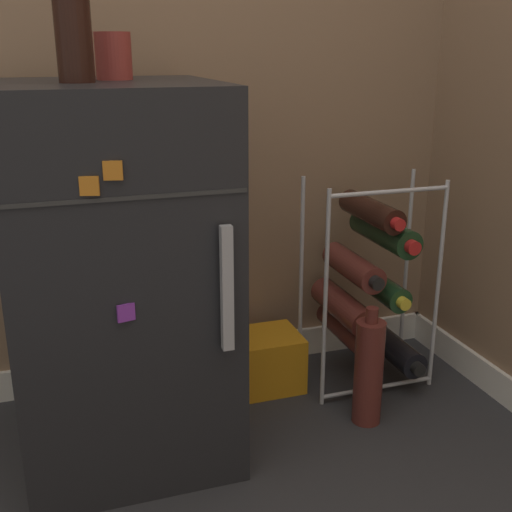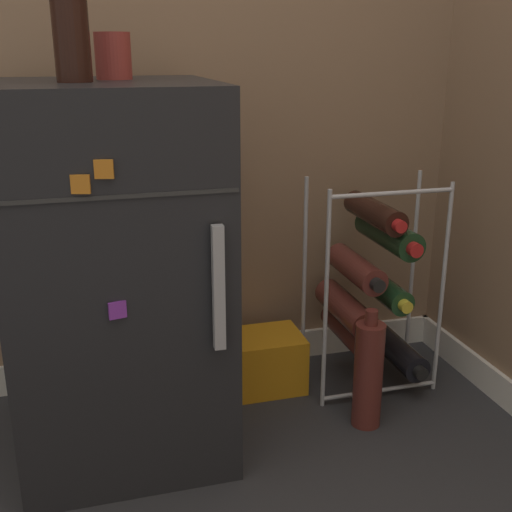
# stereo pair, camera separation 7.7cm
# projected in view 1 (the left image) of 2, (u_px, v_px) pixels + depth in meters

# --- Properties ---
(ground_plane) EXTENTS (14.00, 14.00, 0.00)m
(ground_plane) POSITION_uv_depth(u_px,v_px,m) (264.00, 500.00, 1.43)
(ground_plane) COLOR #28282B
(mini_fridge) EXTENTS (0.48, 0.54, 0.89)m
(mini_fridge) POSITION_uv_depth(u_px,v_px,m) (119.00, 276.00, 1.52)
(mini_fridge) COLOR black
(mini_fridge) RESTS_ON ground_plane
(wine_rack) EXTENTS (0.36, 0.30, 0.62)m
(wine_rack) POSITION_uv_depth(u_px,v_px,m) (367.00, 285.00, 1.85)
(wine_rack) COLOR #B2B2B7
(wine_rack) RESTS_ON ground_plane
(soda_box) EXTENTS (0.26, 0.17, 0.17)m
(soda_box) POSITION_uv_depth(u_px,v_px,m) (256.00, 362.00, 1.88)
(soda_box) COLOR orange
(soda_box) RESTS_ON ground_plane
(fridge_top_cup) EXTENTS (0.08, 0.08, 0.10)m
(fridge_top_cup) POSITION_uv_depth(u_px,v_px,m) (113.00, 56.00, 1.43)
(fridge_top_cup) COLOR maroon
(fridge_top_cup) RESTS_ON mini_fridge
(fridge_top_bottle) EXTENTS (0.07, 0.07, 0.25)m
(fridge_top_bottle) POSITION_uv_depth(u_px,v_px,m) (73.00, 28.00, 1.29)
(fridge_top_bottle) COLOR black
(fridge_top_bottle) RESTS_ON mini_fridge
(loose_bottle_floor) EXTENTS (0.08, 0.08, 0.33)m
(loose_bottle_floor) POSITION_uv_depth(u_px,v_px,m) (369.00, 371.00, 1.69)
(loose_bottle_floor) COLOR #56231E
(loose_bottle_floor) RESTS_ON ground_plane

